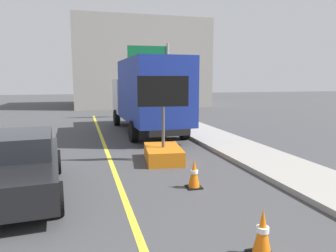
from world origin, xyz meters
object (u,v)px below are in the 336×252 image
Objects in this scene: pickup_car at (12,165)px; traffic_cone_mid_lane at (194,174)px; arrow_board_trailer at (163,146)px; box_truck at (148,94)px; highway_guide_sign at (156,67)px; traffic_cone_near_sign at (262,233)px.

traffic_cone_mid_lane is (4.09, -0.66, -0.35)m from pickup_car.
pickup_car is (-4.02, -1.99, 0.22)m from arrow_board_trailer.
pickup_car is 4.16m from traffic_cone_mid_lane.
traffic_cone_mid_lane is at bearing -88.39° from arrow_board_trailer.
box_truck reaches higher than arrow_board_trailer.
highway_guide_sign is 6.90× the size of traffic_cone_near_sign.
box_truck is at bearing 85.96° from traffic_cone_mid_lane.
highway_guide_sign is (1.84, 5.96, 1.54)m from box_truck.
highway_guide_sign is 17.57m from traffic_cone_near_sign.
traffic_cone_near_sign is (4.04, -3.73, -0.34)m from pickup_car.
traffic_cone_near_sign is at bearing -42.77° from pickup_car.
arrow_board_trailer is 0.34× the size of box_truck.
pickup_car reaches higher than traffic_cone_mid_lane.
box_truck is 8.85m from pickup_car.
arrow_board_trailer is 3.88× the size of traffic_cone_mid_lane.
traffic_cone_mid_lane is (-0.57, -8.09, -1.54)m from box_truck.
highway_guide_sign reaches higher than traffic_cone_near_sign.
traffic_cone_near_sign is at bearing -91.09° from traffic_cone_mid_lane.
box_truck reaches higher than pickup_car.
box_truck is 8.25m from traffic_cone_mid_lane.
box_truck reaches higher than traffic_cone_near_sign.
box_truck reaches higher than traffic_cone_mid_lane.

